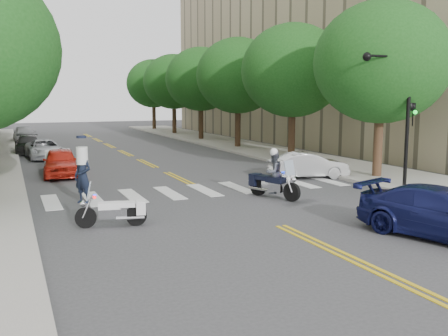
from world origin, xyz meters
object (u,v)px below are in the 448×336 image
motorcycle_parked (118,211)px  sedan_blue (445,214)px  officer_standing (83,176)px  motorcycle_police (272,176)px  convertible (308,165)px

motorcycle_parked → sedan_blue: (8.12, -4.98, 0.23)m
officer_standing → sedan_blue: size_ratio=0.41×
motorcycle_parked → officer_standing: bearing=18.3°
officer_standing → motorcycle_police: bearing=36.1°
sedan_blue → officer_standing: bearing=114.8°
motorcycle_police → convertible: (3.99, 3.60, -0.25)m
motorcycle_parked → convertible: bearing=-50.8°
motorcycle_police → motorcycle_parked: size_ratio=1.09×
officer_standing → sedan_blue: bearing=5.9°
officer_standing → sedan_blue: officer_standing is taller
convertible → sedan_blue: sedan_blue is taller
officer_standing → convertible: 11.06m
officer_standing → convertible: size_ratio=0.53×
motorcycle_police → officer_standing: officer_standing is taller
motorcycle_parked → convertible: size_ratio=0.56×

